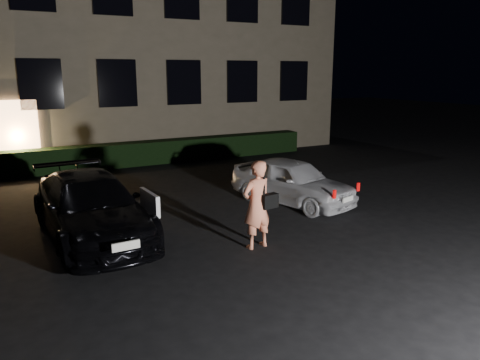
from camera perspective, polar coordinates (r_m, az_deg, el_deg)
ground at (r=8.55m, az=5.02°, el=-10.75°), size 80.00×80.00×0.00m
building at (r=22.06m, az=-17.90°, el=19.23°), size 20.00×8.11×12.00m
hedge at (r=17.80m, az=-13.88°, el=3.01°), size 15.00×0.70×0.85m
sedan at (r=10.35m, az=-17.72°, el=-3.13°), size 2.13×4.72×1.33m
hatch at (r=12.46m, az=6.35°, el=-0.12°), size 2.33×3.81×1.21m
man at (r=9.21m, az=2.10°, el=-3.00°), size 0.78×0.51×1.78m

